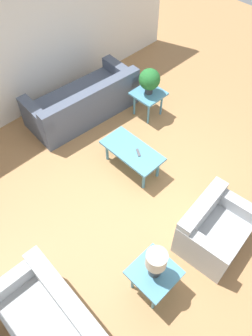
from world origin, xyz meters
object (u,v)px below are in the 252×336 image
(coffee_table, at_px, (132,152))
(side_table_lamp, at_px, (154,274))
(sofa, at_px, (83,103))
(loveseat, at_px, (52,321))
(potted_plant, at_px, (149,80))
(table_lamp, at_px, (156,262))
(armchair, at_px, (213,230))
(side_table_plant, at_px, (148,96))

(coffee_table, xyz_separation_m, side_table_lamp, (-1.66, 1.29, 0.06))
(sofa, height_order, side_table_lamp, sofa)
(sofa, xyz_separation_m, loveseat, (-2.78, 2.81, 0.00))
(loveseat, relative_size, potted_plant, 2.82)
(table_lamp, bearing_deg, potted_plant, -45.96)
(potted_plant, distance_m, table_lamp, 3.47)
(armchair, relative_size, side_table_plant, 1.93)
(side_table_plant, xyz_separation_m, side_table_lamp, (-2.41, 2.49, 0.00))
(table_lamp, bearing_deg, loveseat, 67.87)
(table_lamp, bearing_deg, armchair, -96.60)
(potted_plant, relative_size, table_lamp, 1.04)
(side_table_plant, height_order, table_lamp, table_lamp)
(potted_plant, bearing_deg, armchair, 151.41)
(sofa, relative_size, table_lamp, 4.60)
(table_lamp, bearing_deg, side_table_plant, -45.96)
(sofa, bearing_deg, side_table_lamp, 68.17)
(potted_plant, bearing_deg, sofa, 46.12)
(sofa, height_order, coffee_table, sofa)
(potted_plant, bearing_deg, coffee_table, 122.02)
(armchair, relative_size, table_lamp, 2.20)
(armchair, distance_m, potted_plant, 2.93)
(side_table_lamp, bearing_deg, potted_plant, -45.96)
(side_table_plant, height_order, potted_plant, potted_plant)
(sofa, relative_size, side_table_lamp, 4.03)
(coffee_table, height_order, potted_plant, potted_plant)
(loveseat, bearing_deg, table_lamp, 70.06)
(coffee_table, height_order, side_table_plant, side_table_plant)
(loveseat, xyz_separation_m, table_lamp, (-0.50, -1.22, 0.52))
(sofa, distance_m, side_table_lamp, 3.65)
(armchair, xyz_separation_m, loveseat, (0.63, 2.33, -0.01))
(armchair, bearing_deg, coffee_table, 78.75)
(potted_plant, bearing_deg, side_table_lamp, 134.04)
(side_table_lamp, xyz_separation_m, table_lamp, (-0.00, 0.00, 0.37))
(side_table_plant, distance_m, side_table_lamp, 3.47)
(coffee_table, bearing_deg, side_table_plant, -57.98)
(sofa, xyz_separation_m, armchair, (-3.41, 0.48, 0.01))
(side_table_plant, bearing_deg, sofa, 46.12)
(sofa, distance_m, potted_plant, 1.36)
(potted_plant, bearing_deg, table_lamp, 134.04)
(loveseat, distance_m, coffee_table, 2.77)
(sofa, bearing_deg, armchair, 86.00)
(armchair, xyz_separation_m, potted_plant, (2.54, -1.38, 0.51))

